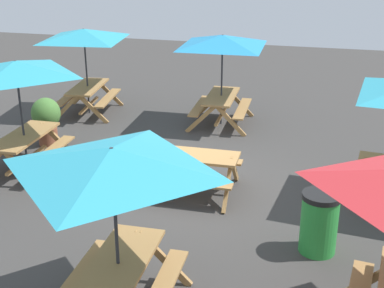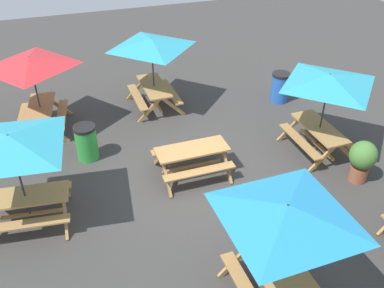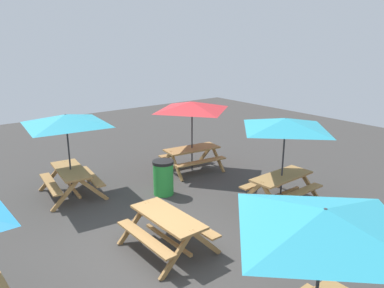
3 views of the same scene
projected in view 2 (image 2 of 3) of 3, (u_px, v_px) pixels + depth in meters
The scene contains 10 objects.
ground_plane at pixel (200, 180), 10.69m from camera, with size 29.54×29.54×0.00m, color #3D3A38.
picnic_table_0 at pixel (192, 155), 10.62m from camera, with size 1.56×1.82×0.81m.
picnic_table_1 at pixel (31, 67), 11.55m from camera, with size 2.23×2.23×2.34m.
picnic_table_2 at pixel (152, 48), 12.68m from camera, with size 2.05×2.05×2.34m.
picnic_table_4 at pixel (11, 148), 8.38m from camera, with size 2.81×2.81×2.34m.
picnic_table_5 at pixel (328, 86), 10.64m from camera, with size 2.05×2.05×2.34m.
picnic_table_6 at pixel (286, 219), 6.75m from camera, with size 2.83×2.83×2.34m.
trash_bin_green at pixel (86, 142), 11.22m from camera, with size 0.59×0.59×0.98m.
trash_bin_blue at pixel (280, 87), 13.87m from camera, with size 0.59×0.59×0.98m.
potted_plant_0 at pixel (362, 159), 10.35m from camera, with size 0.66×0.66×1.12m.
Camera 2 is at (7.84, -2.79, 6.77)m, focal length 40.00 mm.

